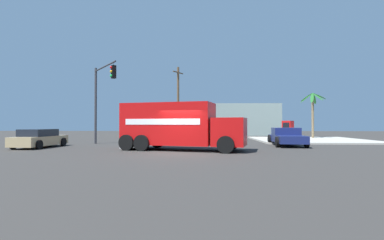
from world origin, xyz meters
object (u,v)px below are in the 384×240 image
Objects in this scene: utility_pole at (178,101)px; pickup_navy at (286,136)px; sedan_tan at (40,139)px; palm_tree_far at (313,107)px; delivery_truck at (178,126)px; vending_machine_red at (288,130)px; traffic_light_primary at (101,92)px.

pickup_navy is at bearing -55.64° from utility_pole.
sedan_tan is at bearing -116.99° from utility_pole.
sedan_tan is at bearing -153.27° from palm_tree_far.
sedan_tan is (-10.06, 1.54, -0.93)m from delivery_truck.
pickup_navy is at bearing -121.02° from palm_tree_far.
delivery_truck is 4.44× the size of vending_machine_red.
traffic_light_primary is 5.72m from sedan_tan.
palm_tree_far is (20.55, 9.20, -0.69)m from traffic_light_primary.
pickup_navy is 1.21× the size of sedan_tan.
delivery_truck is 8.45m from traffic_light_primary.
utility_pole is at bearing 124.36° from pickup_navy.
pickup_navy reaches higher than sedan_tan.
sedan_tan is 0.88× the size of palm_tree_far.
delivery_truck is at bearing -135.57° from palm_tree_far.
vending_machine_red reaches higher than sedan_tan.
delivery_truck is 18.48m from utility_pole.
pickup_navy is 17.61m from utility_pole.
vending_machine_red is (16.56, 5.09, -3.19)m from traffic_light_primary.
traffic_light_primary is 14.67m from utility_pole.
utility_pole is (8.46, 16.60, 4.06)m from sedan_tan.
pickup_navy is 18.31m from sedan_tan.
sedan_tan is 26.95m from palm_tree_far.
utility_pole reaches higher than traffic_light_primary.
vending_machine_red is at bearing 17.09° from traffic_light_primary.
traffic_light_primary is 15.20m from pickup_navy.
delivery_truck is at bearing -84.94° from utility_pole.
traffic_light_primary is 1.47× the size of sedan_tan.
palm_tree_far is at bearing 24.11° from traffic_light_primary.
delivery_truck reaches higher than pickup_navy.
vending_machine_red is 0.20× the size of utility_pole.
delivery_truck is 0.90× the size of utility_pole.
utility_pole is at bearing 142.94° from vending_machine_red.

